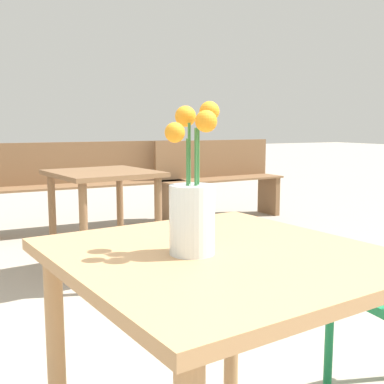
{
  "coord_description": "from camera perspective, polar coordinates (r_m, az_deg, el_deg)",
  "views": [
    {
      "loc": [
        -0.59,
        -0.97,
        1.02
      ],
      "look_at": [
        -0.07,
        0.01,
        0.86
      ],
      "focal_mm": 45.0,
      "sensor_mm": 36.0,
      "label": 1
    }
  ],
  "objects": [
    {
      "name": "bench_middle",
      "position": [
        4.81,
        -12.73,
        1.35
      ],
      "size": [
        2.0,
        0.38,
        0.85
      ],
      "color": "brown",
      "rests_on": "ground_plane"
    },
    {
      "name": "flower_vase",
      "position": [
        1.12,
        0.04,
        -2.01
      ],
      "size": [
        0.14,
        0.15,
        0.36
      ],
      "color": "silver",
      "rests_on": "table_front"
    },
    {
      "name": "table_back",
      "position": [
        3.26,
        -10.47,
        0.04
      ],
      "size": [
        0.71,
        0.75,
        0.71
      ],
      "color": "brown",
      "rests_on": "ground_plane"
    },
    {
      "name": "bench_far",
      "position": [
        5.22,
        3.1,
        1.76
      ],
      "size": [
        1.44,
        0.43,
        0.85
      ],
      "color": "brown",
      "rests_on": "ground_plane"
    },
    {
      "name": "table_front",
      "position": [
        1.21,
        3.2,
        -12.29
      ],
      "size": [
        0.81,
        0.86,
        0.72
      ],
      "color": "tan",
      "rests_on": "ground_plane"
    }
  ]
}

